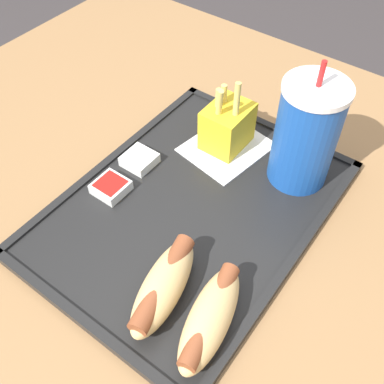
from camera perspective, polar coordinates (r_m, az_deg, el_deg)
name	(u,v)px	position (r m, az deg, el deg)	size (l,w,h in m)	color
dining_table	(173,330)	(0.94, -2.37, -17.10)	(1.03, 1.11, 0.72)	olive
food_tray	(192,208)	(0.64, 0.00, -2.04)	(0.44, 0.32, 0.01)	black
paper_napkin	(226,147)	(0.71, 4.40, 5.69)	(0.14, 0.13, 0.00)	white
soda_cup	(306,134)	(0.63, 14.27, 7.11)	(0.09, 0.09, 0.19)	#194CA5
hot_dog_far	(210,318)	(0.52, 2.30, -15.65)	(0.14, 0.07, 0.05)	#DBB270
hot_dog_near	(163,286)	(0.53, -3.66, -11.78)	(0.14, 0.07, 0.05)	#DBB270
fries_carton	(227,126)	(0.69, 4.45, 8.41)	(0.07, 0.06, 0.12)	gold
sauce_cup_mayo	(139,159)	(0.69, -6.69, 4.14)	(0.05, 0.05, 0.02)	silver
sauce_cup_ketchup	(111,187)	(0.65, -10.27, 0.65)	(0.05, 0.05, 0.02)	silver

